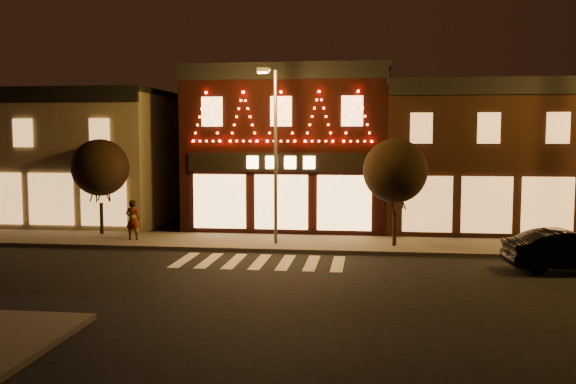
# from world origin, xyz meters

# --- Properties ---
(ground) EXTENTS (120.00, 120.00, 0.00)m
(ground) POSITION_xyz_m (0.00, 0.00, 0.00)
(ground) COLOR black
(ground) RESTS_ON ground
(sidewalk_far) EXTENTS (44.00, 4.00, 0.15)m
(sidewalk_far) POSITION_xyz_m (2.00, 8.00, 0.07)
(sidewalk_far) COLOR #47423D
(sidewalk_far) RESTS_ON ground
(building_left) EXTENTS (12.20, 8.28, 7.30)m
(building_left) POSITION_xyz_m (-13.00, 13.99, 3.66)
(building_left) COLOR #776D55
(building_left) RESTS_ON ground
(building_pulp) EXTENTS (10.20, 8.34, 8.30)m
(building_pulp) POSITION_xyz_m (0.00, 13.98, 4.16)
(building_pulp) COLOR black
(building_pulp) RESTS_ON ground
(building_right_a) EXTENTS (9.20, 8.28, 7.50)m
(building_right_a) POSITION_xyz_m (9.50, 13.99, 3.76)
(building_right_a) COLOR #351D12
(building_right_a) RESTS_ON ground
(streetlamp_mid) EXTENTS (0.65, 1.72, 7.51)m
(streetlamp_mid) POSITION_xyz_m (0.05, 7.27, 4.56)
(streetlamp_mid) COLOR #59595E
(streetlamp_mid) RESTS_ON sidewalk_far
(tree_left) EXTENTS (2.72, 2.72, 4.55)m
(tree_left) POSITION_xyz_m (-8.62, 9.09, 3.33)
(tree_left) COLOR black
(tree_left) RESTS_ON sidewalk_far
(tree_right) EXTENTS (2.74, 2.74, 4.59)m
(tree_right) POSITION_xyz_m (5.24, 7.51, 3.36)
(tree_right) COLOR black
(tree_right) RESTS_ON sidewalk_far
(dark_sedan) EXTENTS (4.62, 2.10, 1.47)m
(dark_sedan) POSITION_xyz_m (11.29, 3.87, 0.74)
(dark_sedan) COLOR black
(dark_sedan) RESTS_ON ground
(pedestrian) EXTENTS (0.67, 0.45, 1.81)m
(pedestrian) POSITION_xyz_m (-6.46, 7.58, 1.06)
(pedestrian) COLOR gray
(pedestrian) RESTS_ON sidewalk_far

